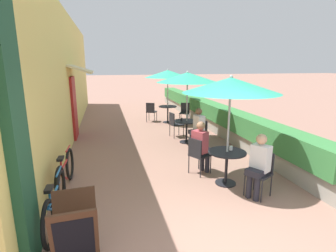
# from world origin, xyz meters

# --- Properties ---
(cafe_facade_wall) EXTENTS (0.98, 14.91, 4.20)m
(cafe_facade_wall) POSITION_xyz_m (-2.54, 7.32, 2.09)
(cafe_facade_wall) COLOR #E0CC6B
(cafe_facade_wall) RESTS_ON ground_plane
(planter_hedge) EXTENTS (0.60, 13.91, 1.01)m
(planter_hedge) POSITION_xyz_m (2.75, 7.35, 0.54)
(planter_hedge) COLOR gray
(planter_hedge) RESTS_ON ground_plane
(patio_table_near) EXTENTS (0.80, 0.80, 0.72)m
(patio_table_near) POSITION_xyz_m (1.09, 2.10, 0.53)
(patio_table_near) COLOR black
(patio_table_near) RESTS_ON ground_plane
(patio_umbrella_near) EXTENTS (1.93, 1.93, 2.30)m
(patio_umbrella_near) POSITION_xyz_m (1.09, 2.10, 2.10)
(patio_umbrella_near) COLOR #B7B7BC
(patio_umbrella_near) RESTS_ON ground_plane
(cafe_chair_near_left) EXTENTS (0.54, 0.54, 0.87)m
(cafe_chair_near_left) POSITION_xyz_m (0.66, 2.71, 0.52)
(cafe_chair_near_left) COLOR #232328
(cafe_chair_near_left) RESTS_ON ground_plane
(seated_patron_near_left) EXTENTS (0.50, 0.47, 1.25)m
(seated_patron_near_left) POSITION_xyz_m (0.76, 2.77, 0.69)
(seated_patron_near_left) COLOR #23232D
(seated_patron_near_left) RESTS_ON ground_plane
(cafe_chair_near_right) EXTENTS (0.54, 0.54, 0.87)m
(cafe_chair_near_right) POSITION_xyz_m (1.51, 1.50, 0.52)
(cafe_chair_near_right) COLOR #232328
(cafe_chair_near_right) RESTS_ON ground_plane
(seated_patron_near_right) EXTENTS (0.50, 0.47, 1.25)m
(seated_patron_near_right) POSITION_xyz_m (1.41, 1.44, 0.69)
(seated_patron_near_right) COLOR #23232D
(seated_patron_near_right) RESTS_ON ground_plane
(coffee_cup_near) EXTENTS (0.07, 0.07, 0.09)m
(coffee_cup_near) POSITION_xyz_m (1.20, 2.17, 0.77)
(coffee_cup_near) COLOR white
(coffee_cup_near) RESTS_ON patio_table_near
(patio_table_mid) EXTENTS (0.80, 0.80, 0.72)m
(patio_table_mid) POSITION_xyz_m (1.18, 5.21, 0.53)
(patio_table_mid) COLOR black
(patio_table_mid) RESTS_ON ground_plane
(patio_umbrella_mid) EXTENTS (1.93, 1.93, 2.30)m
(patio_umbrella_mid) POSITION_xyz_m (1.18, 5.21, 2.10)
(patio_umbrella_mid) COLOR #B7B7BC
(patio_umbrella_mid) RESTS_ON ground_plane
(cafe_chair_mid_left) EXTENTS (0.47, 0.47, 0.87)m
(cafe_chair_mid_left) POSITION_xyz_m (0.97, 5.92, 0.52)
(cafe_chair_mid_left) COLOR #232328
(cafe_chair_mid_left) RESTS_ON ground_plane
(cafe_chair_mid_right) EXTENTS (0.47, 0.47, 0.87)m
(cafe_chair_mid_right) POSITION_xyz_m (1.39, 4.50, 0.52)
(cafe_chair_mid_right) COLOR #232328
(cafe_chair_mid_right) RESTS_ON ground_plane
(seated_patron_mid_right) EXTENTS (0.45, 0.39, 1.25)m
(seated_patron_mid_right) POSITION_xyz_m (1.28, 4.48, 0.69)
(seated_patron_mid_right) COLOR #23232D
(seated_patron_mid_right) RESTS_ON ground_plane
(coffee_cup_mid) EXTENTS (0.07, 0.07, 0.09)m
(coffee_cup_mid) POSITION_xyz_m (1.03, 5.28, 0.77)
(coffee_cup_mid) COLOR #232328
(coffee_cup_mid) RESTS_ON patio_table_mid
(patio_table_far) EXTENTS (0.80, 0.80, 0.72)m
(patio_table_far) POSITION_xyz_m (1.29, 8.27, 0.53)
(patio_table_far) COLOR black
(patio_table_far) RESTS_ON ground_plane
(patio_umbrella_far) EXTENTS (1.93, 1.93, 2.30)m
(patio_umbrella_far) POSITION_xyz_m (1.29, 8.27, 2.10)
(patio_umbrella_far) COLOR #B7B7BC
(patio_umbrella_far) RESTS_ON ground_plane
(cafe_chair_far_left) EXTENTS (0.54, 0.54, 0.87)m
(cafe_chair_far_left) POSITION_xyz_m (1.98, 8.01, 0.52)
(cafe_chair_far_left) COLOR #232328
(cafe_chair_far_left) RESTS_ON ground_plane
(cafe_chair_far_right) EXTENTS (0.54, 0.54, 0.87)m
(cafe_chair_far_right) POSITION_xyz_m (0.60, 8.54, 0.52)
(cafe_chair_far_right) COLOR #232328
(cafe_chair_far_right) RESTS_ON ground_plane
(bicycle_leaning) EXTENTS (0.10, 1.75, 0.78)m
(bicycle_leaning) POSITION_xyz_m (-2.20, 1.38, 0.36)
(bicycle_leaning) COLOR black
(bicycle_leaning) RESTS_ON ground_plane
(bicycle_second) EXTENTS (0.14, 1.77, 0.80)m
(bicycle_second) POSITION_xyz_m (-2.21, 2.60, 0.37)
(bicycle_second) COLOR black
(bicycle_second) RESTS_ON ground_plane
(menu_board) EXTENTS (0.59, 0.67, 0.94)m
(menu_board) POSITION_xyz_m (-1.79, 0.35, 0.46)
(menu_board) COLOR #422819
(menu_board) RESTS_ON ground_plane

